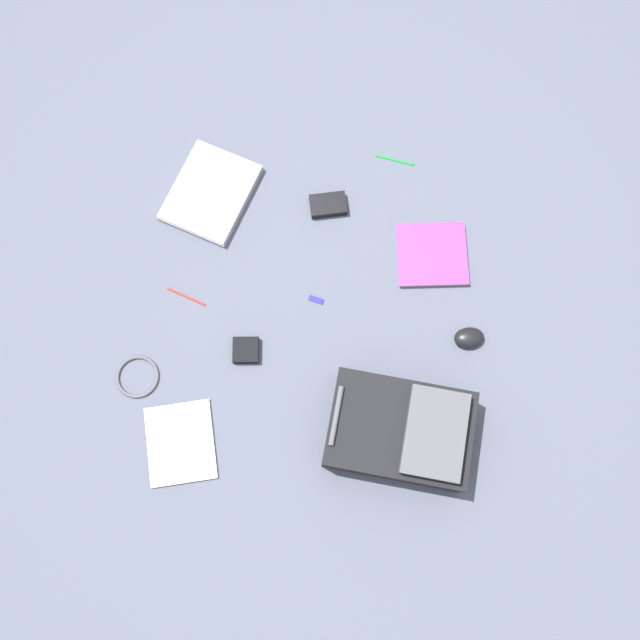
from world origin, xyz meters
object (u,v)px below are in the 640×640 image
(book_blue, at_px, (181,443))
(usb_stick, at_px, (316,300))
(power_brick, at_px, (328,205))
(earbud_pouch, at_px, (246,350))
(backpack, at_px, (402,431))
(pen_black, at_px, (395,159))
(computer_mouse, at_px, (469,338))
(laptop, at_px, (211,193))
(pen_blue, at_px, (186,296))
(book_manual, at_px, (432,255))
(cable_coil, at_px, (137,377))

(book_blue, relative_size, usb_stick, 6.03)
(power_brick, bearing_deg, usb_stick, -176.90)
(usb_stick, bearing_deg, earbud_pouch, 137.06)
(backpack, xyz_separation_m, pen_black, (0.91, 0.15, -0.07))
(pen_black, bearing_deg, computer_mouse, -151.06)
(laptop, relative_size, pen_blue, 2.62)
(laptop, distance_m, book_manual, 0.77)
(power_brick, bearing_deg, pen_blue, 134.10)
(book_manual, bearing_deg, pen_black, 27.72)
(backpack, bearing_deg, usb_stick, 40.82)
(power_brick, xyz_separation_m, pen_blue, (-0.39, 0.40, -0.01))
(cable_coil, bearing_deg, pen_blue, -18.11)
(laptop, xyz_separation_m, computer_mouse, (-0.35, -0.91, 0.00))
(backpack, height_order, computer_mouse, backpack)
(cable_coil, xyz_separation_m, usb_stick, (0.35, -0.51, -0.00))
(cable_coil, bearing_deg, pen_black, -38.04)
(book_manual, distance_m, power_brick, 0.38)
(computer_mouse, height_order, power_brick, computer_mouse)
(laptop, xyz_separation_m, earbud_pouch, (-0.51, -0.22, -0.00))
(earbud_pouch, bearing_deg, laptop, 23.59)
(laptop, bearing_deg, earbud_pouch, -156.41)
(cable_coil, bearing_deg, book_manual, -56.90)
(cable_coil, relative_size, usb_stick, 2.80)
(book_manual, bearing_deg, computer_mouse, -149.58)
(book_manual, relative_size, usb_stick, 5.46)
(backpack, relative_size, pen_black, 3.13)
(power_brick, bearing_deg, book_manual, -107.26)
(backpack, relative_size, laptop, 1.17)
(backpack, distance_m, power_brick, 0.79)
(usb_stick, bearing_deg, pen_black, -18.34)
(laptop, height_order, book_blue, laptop)
(laptop, bearing_deg, usb_stick, -126.28)
(laptop, height_order, cable_coil, laptop)
(book_blue, relative_size, computer_mouse, 3.09)
(cable_coil, height_order, pen_black, cable_coil)
(computer_mouse, bearing_deg, book_manual, 14.04)
(book_manual, bearing_deg, power_brick, 72.74)
(book_blue, bearing_deg, computer_mouse, -60.14)
(laptop, distance_m, power_brick, 0.40)
(backpack, distance_m, pen_blue, 0.81)
(pen_blue, xyz_separation_m, usb_stick, (0.06, -0.42, 0.00))
(pen_black, bearing_deg, backpack, -170.78)
(laptop, relative_size, computer_mouse, 3.79)
(pen_blue, bearing_deg, power_brick, -45.90)
(pen_black, bearing_deg, cable_coil, 141.96)
(book_blue, bearing_deg, earbud_pouch, -23.99)
(computer_mouse, bearing_deg, backpack, 136.01)
(laptop, distance_m, pen_black, 0.64)
(usb_stick, bearing_deg, pen_blue, 98.32)
(pen_blue, bearing_deg, book_manual, -70.20)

